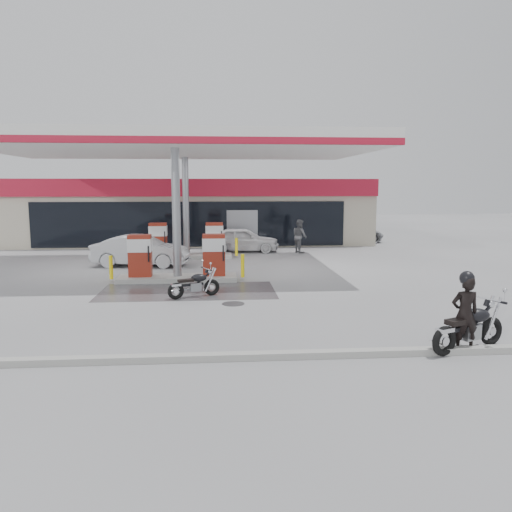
# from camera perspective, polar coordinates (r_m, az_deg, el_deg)

# --- Properties ---
(ground) EXTENTS (90.00, 90.00, 0.00)m
(ground) POSITION_cam_1_polar(r_m,az_deg,el_deg) (17.47, -9.42, -4.00)
(ground) COLOR gray
(ground) RESTS_ON ground
(wet_patch) EXTENTS (6.00, 3.00, 0.00)m
(wet_patch) POSITION_cam_1_polar(r_m,az_deg,el_deg) (17.43, -7.78, -3.99)
(wet_patch) COLOR #4C4C4F
(wet_patch) RESTS_ON ground
(drain_cover) EXTENTS (0.70, 0.70, 0.01)m
(drain_cover) POSITION_cam_1_polar(r_m,az_deg,el_deg) (15.46, -2.61, -5.47)
(drain_cover) COLOR #38383A
(drain_cover) RESTS_ON ground
(kerb) EXTENTS (28.00, 0.25, 0.15)m
(kerb) POSITION_cam_1_polar(r_m,az_deg,el_deg) (10.74, -12.62, -11.41)
(kerb) COLOR gray
(kerb) RESTS_ON ground
(store_building) EXTENTS (22.00, 8.22, 4.00)m
(store_building) POSITION_cam_1_polar(r_m,az_deg,el_deg) (33.03, -7.17, 5.21)
(store_building) COLOR #B5AC97
(store_building) RESTS_ON ground
(canopy) EXTENTS (16.00, 10.02, 5.51)m
(canopy) POSITION_cam_1_polar(r_m,az_deg,el_deg) (22.14, -8.64, 12.25)
(canopy) COLOR silver
(canopy) RESTS_ON ground
(pump_island_near) EXTENTS (5.14, 1.30, 1.78)m
(pump_island_near) POSITION_cam_1_polar(r_m,az_deg,el_deg) (19.30, -8.97, -0.70)
(pump_island_near) COLOR #9E9E99
(pump_island_near) RESTS_ON ground
(pump_island_far) EXTENTS (5.14, 1.30, 1.78)m
(pump_island_far) POSITION_cam_1_polar(r_m,az_deg,el_deg) (25.24, -7.94, 1.37)
(pump_island_far) COLOR #9E9E99
(pump_island_far) RESTS_ON ground
(main_motorcycle) EXTENTS (2.07, 1.13, 1.13)m
(main_motorcycle) POSITION_cam_1_polar(r_m,az_deg,el_deg) (12.06, 23.25, -7.60)
(main_motorcycle) COLOR black
(main_motorcycle) RESTS_ON ground
(biker_main) EXTENTS (0.62, 0.41, 1.69)m
(biker_main) POSITION_cam_1_polar(r_m,az_deg,el_deg) (11.82, 22.76, -6.15)
(biker_main) COLOR black
(biker_main) RESTS_ON ground
(parked_motorcycle) EXTENTS (1.69, 0.94, 0.93)m
(parked_motorcycle) POSITION_cam_1_polar(r_m,az_deg,el_deg) (16.38, -7.00, -3.30)
(parked_motorcycle) COLOR black
(parked_motorcycle) RESTS_ON ground
(sedan_white) EXTENTS (4.11, 1.99, 1.35)m
(sedan_white) POSITION_cam_1_polar(r_m,az_deg,el_deg) (27.42, -1.54, 1.90)
(sedan_white) COLOR white
(sedan_white) RESTS_ON ground
(attendant) EXTENTS (0.95, 1.06, 1.81)m
(attendant) POSITION_cam_1_polar(r_m,az_deg,el_deg) (27.15, 5.01, 2.30)
(attendant) COLOR #5C5D61
(attendant) RESTS_ON ground
(hatchback_silver) EXTENTS (4.45, 2.14, 1.41)m
(hatchback_silver) POSITION_cam_1_polar(r_m,az_deg,el_deg) (23.07, -13.05, 0.59)
(hatchback_silver) COLOR #AAADB2
(hatchback_silver) RESTS_ON ground
(parked_car_left) EXTENTS (4.68, 2.41, 1.30)m
(parked_car_left) POSITION_cam_1_polar(r_m,az_deg,el_deg) (33.22, -24.80, 2.19)
(parked_car_left) COLOR #151B46
(parked_car_left) RESTS_ON ground
(parked_car_right) EXTENTS (4.63, 2.92, 1.19)m
(parked_car_right) POSITION_cam_1_polar(r_m,az_deg,el_deg) (32.30, 10.73, 2.55)
(parked_car_right) COLOR #93959A
(parked_car_right) RESTS_ON ground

